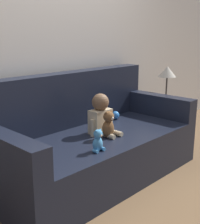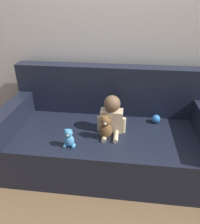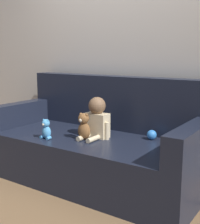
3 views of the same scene
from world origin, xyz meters
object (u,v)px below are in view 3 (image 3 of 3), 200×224
object	(u,v)px
teddy_bear_brown	(84,127)
plush_toy_side	(46,130)
person_baby	(97,119)
toy_ball	(152,135)
couch	(98,146)

from	to	relation	value
teddy_bear_brown	plush_toy_side	distance (m)	0.36
person_baby	toy_ball	size ratio (longest dim) A/B	4.28
couch	person_baby	xyz separation A→B (m)	(0.05, -0.08, 0.30)
couch	toy_ball	xyz separation A→B (m)	(0.52, 0.14, 0.16)
teddy_bear_brown	toy_ball	world-z (taller)	teddy_bear_brown
teddy_bear_brown	toy_ball	bearing A→B (deg)	35.08
teddy_bear_brown	plush_toy_side	xyz separation A→B (m)	(-0.32, -0.17, -0.04)
couch	teddy_bear_brown	xyz separation A→B (m)	(0.00, -0.22, 0.24)
person_baby	toy_ball	distance (m)	0.54
teddy_bear_brown	plush_toy_side	world-z (taller)	teddy_bear_brown
teddy_bear_brown	couch	bearing A→B (deg)	90.64
teddy_bear_brown	plush_toy_side	size ratio (longest dim) A/B	1.35
couch	plush_toy_side	world-z (taller)	couch
person_baby	plush_toy_side	world-z (taller)	person_baby
plush_toy_side	toy_ball	world-z (taller)	plush_toy_side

